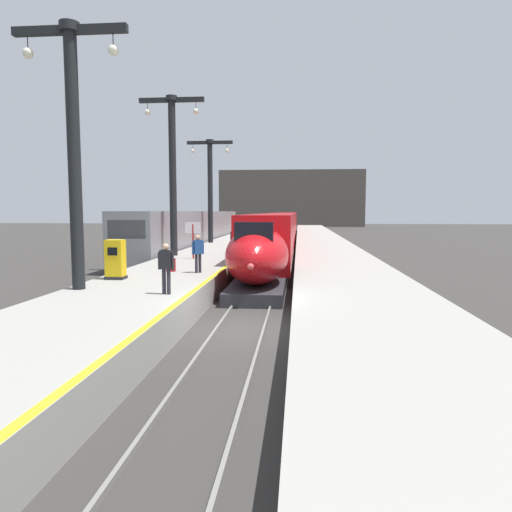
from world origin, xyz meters
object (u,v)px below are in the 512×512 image
object	(u,v)px
station_column_near	(73,132)
passenger_near_edge	(198,251)
highspeed_train_main	(283,227)
passenger_far_waiting	(166,265)
station_column_mid	(173,161)
rolling_suitcase	(171,265)
departure_info_board	(193,233)
regional_train_adjacent	(195,229)
ticket_machine_yellow	(115,261)
station_column_far	(210,181)
passenger_mid_platform	(235,238)

from	to	relation	value
station_column_near	passenger_near_edge	bearing A→B (deg)	55.48
highspeed_train_main	passenger_far_waiting	bearing A→B (deg)	-93.67
station_column_mid	passenger_near_edge	world-z (taller)	station_column_mid
passenger_near_edge	rolling_suitcase	world-z (taller)	passenger_near_edge
departure_info_board	passenger_near_edge	bearing A→B (deg)	-75.19
highspeed_train_main	departure_info_board	bearing A→B (deg)	-98.68
highspeed_train_main	regional_train_adjacent	world-z (taller)	regional_train_adjacent
station_column_mid	ticket_machine_yellow	world-z (taller)	station_column_mid
regional_train_adjacent	rolling_suitcase	size ratio (longest dim) A/B	37.27
regional_train_adjacent	passenger_far_waiting	size ratio (longest dim) A/B	21.66
regional_train_adjacent	passenger_far_waiting	xyz separation A→B (m)	(5.58, -29.37, -0.09)
passenger_far_waiting	rolling_suitcase	distance (m)	5.99
regional_train_adjacent	passenger_near_edge	bearing A→B (deg)	-77.14
passenger_near_edge	departure_info_board	xyz separation A→B (m)	(-1.61, 6.07, 0.52)
station_column_near	passenger_near_edge	size ratio (longest dim) A/B	5.36
station_column_far	departure_info_board	bearing A→B (deg)	-83.31
departure_info_board	station_column_near	bearing A→B (deg)	-98.70
station_column_near	rolling_suitcase	bearing A→B (deg)	69.15
station_column_near	regional_train_adjacent	bearing A→B (deg)	94.39
regional_train_adjacent	departure_info_board	size ratio (longest dim) A/B	17.26
highspeed_train_main	station_column_near	xyz separation A→B (m)	(-5.90, -38.62, 4.53)
highspeed_train_main	rolling_suitcase	xyz separation A→B (m)	(-3.98, -33.58, -0.62)
highspeed_train_main	departure_info_board	size ratio (longest dim) A/B	35.28
passenger_far_waiting	rolling_suitcase	size ratio (longest dim) A/B	1.72
departure_info_board	regional_train_adjacent	bearing A→B (deg)	102.19
passenger_near_edge	rolling_suitcase	distance (m)	1.53
passenger_far_waiting	ticket_machine_yellow	world-z (taller)	passenger_far_waiting
highspeed_train_main	rolling_suitcase	size ratio (longest dim) A/B	76.17
passenger_mid_platform	passenger_near_edge	bearing A→B (deg)	-91.89
station_column_mid	ticket_machine_yellow	bearing A→B (deg)	-88.04
station_column_near	passenger_near_edge	distance (m)	7.28
departure_info_board	station_column_far	bearing A→B (deg)	96.69
passenger_near_edge	station_column_far	bearing A→B (deg)	99.18
station_column_near	ticket_machine_yellow	world-z (taller)	station_column_near
station_column_far	rolling_suitcase	xyz separation A→B (m)	(1.92, -19.86, -5.09)
station_column_far	departure_info_board	distance (m)	14.72
passenger_mid_platform	regional_train_adjacent	bearing A→B (deg)	112.14
station_column_mid	ticket_machine_yellow	size ratio (longest dim) A/B	6.07
station_column_near	ticket_machine_yellow	xyz separation A→B (m)	(0.35, 2.49, -4.72)
highspeed_train_main	station_column_far	xyz separation A→B (m)	(-5.90, -13.71, 4.47)
passenger_mid_platform	ticket_machine_yellow	xyz separation A→B (m)	(-3.23, -11.95, -0.25)
rolling_suitcase	departure_info_board	distance (m)	5.89
station_column_mid	station_column_far	size ratio (longest dim) A/B	1.09
passenger_near_edge	ticket_machine_yellow	distance (m)	3.69
highspeed_train_main	passenger_mid_platform	world-z (taller)	highspeed_train_main
passenger_near_edge	passenger_mid_platform	xyz separation A→B (m)	(0.32, 9.70, 0.00)
station_column_mid	passenger_near_edge	bearing A→B (deg)	-67.73
station_column_mid	ticket_machine_yellow	distance (m)	11.40
station_column_mid	regional_train_adjacent	bearing A→B (deg)	97.85
station_column_far	regional_train_adjacent	bearing A→B (deg)	120.50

